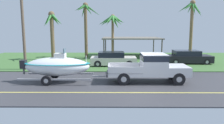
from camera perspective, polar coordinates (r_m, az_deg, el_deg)
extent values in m
cube|color=#38383D|center=(13.99, 7.48, -6.10)|extent=(36.00, 8.00, 0.06)
cube|color=#3D6633|center=(24.73, 4.41, 0.57)|extent=(36.00, 14.00, 0.11)
cube|color=#DBCC4C|center=(12.26, 8.51, -8.12)|extent=(34.20, 0.12, 0.01)
cube|color=silver|center=(14.57, 9.54, -2.87)|extent=(5.33, 1.90, 0.22)
cube|color=silver|center=(14.93, 16.87, -1.67)|extent=(1.49, 1.90, 0.38)
cube|color=silver|center=(14.50, 11.07, -0.13)|extent=(1.60, 1.90, 1.19)
cube|color=black|center=(14.45, 11.11, 1.30)|extent=(1.62, 1.92, 0.38)
cube|color=gray|center=(14.38, 3.45, -2.39)|extent=(2.24, 1.90, 0.04)
cube|color=silver|center=(15.23, 3.28, -0.96)|extent=(2.24, 0.08, 0.45)
cube|color=silver|center=(13.45, 3.66, -2.30)|extent=(2.24, 0.08, 0.45)
cube|color=silver|center=(14.32, -0.86, -1.58)|extent=(0.08, 1.90, 0.45)
cube|color=#333338|center=(14.40, -1.26, -3.13)|extent=(0.12, 1.71, 0.16)
sphere|color=#B2B2B7|center=(14.40, -1.73, -2.93)|extent=(0.10, 0.10, 0.10)
cylinder|color=black|center=(15.80, 15.67, -3.01)|extent=(0.80, 0.28, 0.80)
cylinder|color=#9E9EA3|center=(15.80, 15.67, -3.01)|extent=(0.36, 0.29, 0.36)
cylinder|color=black|center=(14.23, 17.42, -4.39)|extent=(0.80, 0.28, 0.80)
cylinder|color=#9E9EA3|center=(14.23, 17.42, -4.39)|extent=(0.36, 0.29, 0.36)
cylinder|color=black|center=(15.27, 2.86, -3.10)|extent=(0.80, 0.28, 0.80)
cylinder|color=#9E9EA3|center=(15.27, 2.86, -3.10)|extent=(0.36, 0.29, 0.36)
cylinder|color=black|center=(13.63, 3.15, -4.57)|extent=(0.80, 0.28, 0.80)
cylinder|color=#9E9EA3|center=(13.63, 3.15, -4.57)|extent=(0.36, 0.29, 0.36)
cube|color=gray|center=(14.47, -3.51, -3.85)|extent=(0.90, 0.10, 0.08)
cube|color=gray|center=(15.80, -13.48, -3.00)|extent=(4.70, 0.12, 0.10)
cube|color=gray|center=(14.06, -15.28, -4.54)|extent=(4.70, 0.12, 0.10)
cylinder|color=black|center=(15.99, -15.06, -3.14)|extent=(0.64, 0.22, 0.64)
cylinder|color=#9E9EA3|center=(15.99, -15.06, -3.14)|extent=(0.29, 0.23, 0.29)
cylinder|color=black|center=(14.15, -17.18, -4.79)|extent=(0.64, 0.22, 0.64)
cylinder|color=#9E9EA3|center=(14.15, -17.18, -4.79)|extent=(0.29, 0.23, 0.29)
ellipsoid|color=silver|center=(14.80, -14.43, -1.17)|extent=(4.35, 1.84, 1.25)
ellipsoid|color=teal|center=(14.76, -14.46, -0.33)|extent=(4.43, 1.88, 0.12)
cube|color=silver|center=(14.66, -13.69, 1.04)|extent=(0.70, 0.60, 0.65)
cube|color=slate|center=(14.53, -12.61, 2.90)|extent=(0.06, 0.56, 0.36)
cube|color=black|center=(15.52, -22.66, -0.54)|extent=(0.36, 0.44, 0.56)
cylinder|color=#4C4C51|center=(15.58, -22.58, -1.78)|extent=(0.12, 0.12, 0.69)
cylinder|color=silver|center=(14.34, -6.93, 0.76)|extent=(0.04, 0.04, 0.50)
cube|color=black|center=(23.19, 19.76, 0.85)|extent=(4.52, 1.90, 0.70)
cube|color=black|center=(23.05, 19.31, 2.33)|extent=(2.53, 1.74, 0.50)
cylinder|color=black|center=(24.56, 22.47, 0.65)|extent=(0.66, 0.22, 0.66)
cylinder|color=#9E9EA3|center=(24.56, 22.47, 0.65)|extent=(0.30, 0.23, 0.30)
cylinder|color=black|center=(22.99, 24.05, 0.03)|extent=(0.66, 0.22, 0.66)
cylinder|color=#9E9EA3|center=(22.99, 24.05, 0.03)|extent=(0.30, 0.23, 0.30)
cylinder|color=black|center=(23.58, 15.53, 0.68)|extent=(0.66, 0.22, 0.66)
cylinder|color=#9E9EA3|center=(23.58, 15.53, 0.68)|extent=(0.30, 0.23, 0.30)
cylinder|color=black|center=(21.94, 16.68, 0.04)|extent=(0.66, 0.22, 0.66)
cylinder|color=#9E9EA3|center=(21.94, 16.68, 0.04)|extent=(0.30, 0.23, 0.30)
cube|color=beige|center=(20.54, 0.41, 0.40)|extent=(4.33, 1.90, 0.70)
cube|color=black|center=(20.47, -0.19, 2.06)|extent=(2.42, 1.75, 0.50)
cylinder|color=black|center=(21.48, 4.34, 0.20)|extent=(0.66, 0.22, 0.66)
cylinder|color=#9E9EA3|center=(21.48, 4.34, 0.20)|extent=(0.30, 0.23, 0.30)
cylinder|color=black|center=(19.78, 4.67, -0.55)|extent=(0.66, 0.22, 0.66)
cylinder|color=#9E9EA3|center=(19.78, 4.67, -0.55)|extent=(0.30, 0.23, 0.30)
cylinder|color=black|center=(21.48, -3.51, 0.21)|extent=(0.66, 0.22, 0.66)
cylinder|color=#9E9EA3|center=(21.48, -3.51, 0.21)|extent=(0.30, 0.23, 0.30)
cylinder|color=black|center=(19.78, -3.86, -0.54)|extent=(0.66, 0.22, 0.66)
cylinder|color=#9E9EA3|center=(19.78, -3.86, -0.54)|extent=(0.30, 0.23, 0.30)
cylinder|color=#4C4238|center=(30.39, 11.08, 4.21)|extent=(0.14, 0.14, 2.33)
cylinder|color=#4C4238|center=(25.34, 13.21, 3.23)|extent=(0.14, 0.14, 2.33)
cylinder|color=#4C4238|center=(29.90, -1.73, 4.29)|extent=(0.14, 0.14, 2.33)
cylinder|color=#4C4238|center=(24.74, -2.19, 3.32)|extent=(0.14, 0.14, 2.33)
cube|color=#6B665B|center=(27.30, 5.16, 6.42)|extent=(7.23, 5.68, 0.14)
cylinder|color=brown|center=(26.49, -7.02, 8.04)|extent=(0.39, 0.55, 6.40)
cone|color=#2D6B2D|center=(26.56, -5.17, 13.62)|extent=(1.95, 0.49, 1.49)
cone|color=#2D6B2D|center=(26.95, -6.30, 13.71)|extent=(1.13, 1.29, 1.36)
cone|color=#2D6B2D|center=(27.09, -7.65, 13.28)|extent=(0.99, 1.33, 1.63)
cone|color=#2D6B2D|center=(26.70, -8.55, 14.16)|extent=(1.43, 0.32, 0.94)
cone|color=#2D6B2D|center=(26.11, -8.20, 14.18)|extent=(1.28, 1.53, 1.15)
cone|color=#2D6B2D|center=(25.84, -6.51, 13.98)|extent=(1.15, 1.76, 1.34)
sphere|color=brown|center=(26.63, -7.15, 14.93)|extent=(0.62, 0.62, 0.62)
cylinder|color=brown|center=(24.71, 0.20, 6.39)|extent=(0.29, 0.68, 4.97)
cone|color=#387A38|center=(24.67, 1.74, 11.26)|extent=(1.55, 0.55, 1.14)
cone|color=#387A38|center=(25.08, 0.97, 10.54)|extent=(1.19, 1.29, 1.61)
cone|color=#387A38|center=(25.43, 0.18, 10.76)|extent=(0.40, 1.69, 1.44)
cone|color=#387A38|center=(25.56, -0.70, 10.98)|extent=(1.12, 1.94, 1.20)
cone|color=#387A38|center=(24.89, -1.77, 11.01)|extent=(1.93, 0.74, 1.28)
cone|color=#387A38|center=(24.57, -1.38, 10.94)|extent=(1.66, 0.73, 1.37)
cone|color=#387A38|center=(24.10, -0.68, 11.28)|extent=(1.21, 1.63, 1.18)
cone|color=#387A38|center=(23.79, 0.36, 11.18)|extent=(0.52, 2.02, 1.23)
cone|color=#387A38|center=(24.33, 1.37, 11.06)|extent=(1.37, 1.17, 1.24)
sphere|color=brown|center=(24.73, 0.20, 12.14)|extent=(0.47, 0.47, 0.47)
cylinder|color=brown|center=(29.91, 20.48, 8.11)|extent=(0.41, 0.56, 6.89)
cone|color=#387A38|center=(30.16, 21.84, 13.20)|extent=(1.43, 0.49, 1.68)
cone|color=#387A38|center=(30.71, 21.14, 13.12)|extent=(1.20, 1.51, 1.70)
cone|color=#387A38|center=(30.79, 20.18, 13.35)|extent=(0.39, 1.84, 1.54)
cone|color=#387A38|center=(30.15, 19.10, 13.68)|extent=(1.87, 1.16, 1.39)
cone|color=#387A38|center=(29.46, 19.80, 13.83)|extent=(1.70, 1.20, 1.36)
cone|color=#387A38|center=(29.54, 20.94, 13.53)|extent=(0.55, 1.29, 1.48)
cone|color=#387A38|center=(29.73, 21.85, 12.96)|extent=(1.36, 1.43, 2.01)
sphere|color=brown|center=(30.10, 20.85, 14.67)|extent=(0.66, 0.66, 0.66)
cylinder|color=brown|center=(25.23, -15.69, 6.35)|extent=(0.43, 0.48, 5.18)
cone|color=#387A38|center=(25.05, -14.62, 10.98)|extent=(1.43, 0.45, 1.41)
cone|color=#387A38|center=(25.60, -14.96, 10.89)|extent=(1.11, 1.43, 1.47)
cone|color=#387A38|center=(25.98, -15.74, 10.62)|extent=(0.75, 1.83, 1.65)
cone|color=#387A38|center=(25.55, -16.86, 10.66)|extent=(1.37, 0.78, 1.53)
cone|color=#387A38|center=(25.11, -16.78, 10.89)|extent=(1.21, 1.01, 1.39)
cone|color=#387A38|center=(24.42, -16.59, 10.84)|extent=(0.46, 1.94, 1.52)
cone|color=#387A38|center=(24.71, -15.21, 11.51)|extent=(1.29, 1.30, 1.05)
sphere|color=brown|center=(25.26, -15.94, 12.21)|extent=(0.69, 0.69, 0.69)
cylinder|color=brown|center=(19.78, -22.79, 9.66)|extent=(0.24, 0.24, 8.13)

